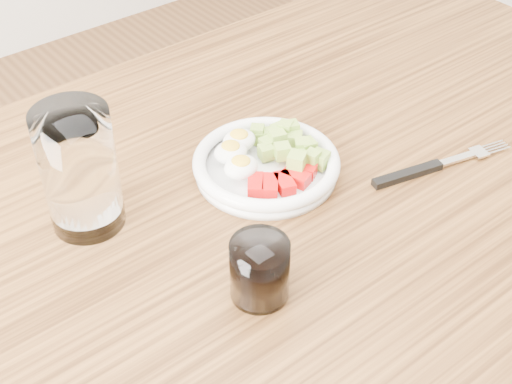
% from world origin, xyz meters
% --- Properties ---
extents(dining_table, '(1.50, 0.90, 0.77)m').
position_xyz_m(dining_table, '(0.00, 0.00, 0.67)').
color(dining_table, brown).
rests_on(dining_table, ground).
extents(bowl, '(0.20, 0.20, 0.05)m').
position_xyz_m(bowl, '(0.05, 0.06, 0.79)').
color(bowl, white).
rests_on(bowl, dining_table).
extents(fork, '(0.22, 0.07, 0.01)m').
position_xyz_m(fork, '(0.23, -0.07, 0.78)').
color(fork, black).
rests_on(fork, dining_table).
extents(water_glass, '(0.09, 0.09, 0.17)m').
position_xyz_m(water_glass, '(-0.19, 0.13, 0.85)').
color(water_glass, white).
rests_on(water_glass, dining_table).
extents(coffee_glass, '(0.07, 0.07, 0.08)m').
position_xyz_m(coffee_glass, '(-0.10, -0.11, 0.81)').
color(coffee_glass, white).
rests_on(coffee_glass, dining_table).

